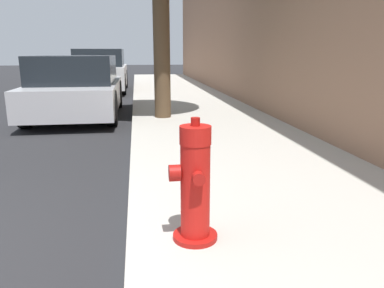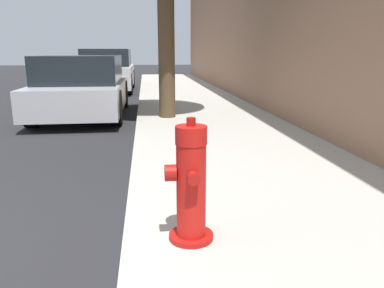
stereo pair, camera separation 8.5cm
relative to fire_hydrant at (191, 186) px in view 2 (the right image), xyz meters
name	(u,v)px [view 2 (the right image)]	position (x,y,z in m)	size (l,w,h in m)	color
sidewalk_slab	(331,256)	(0.94, -0.25, -0.46)	(2.84, 40.00, 0.12)	#B7B2A8
fire_hydrant	(191,186)	(0.00, 0.00, 0.00)	(0.34, 0.33, 0.87)	#A91511
parked_car_near	(83,87)	(-1.67, 6.17, 0.13)	(1.81, 3.99, 1.33)	#B7B7BC
parked_car_mid	(108,71)	(-1.63, 11.68, 0.20)	(1.80, 4.06, 1.50)	silver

